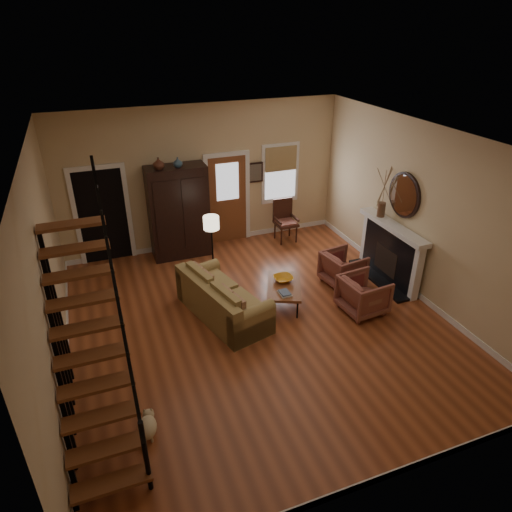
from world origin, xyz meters
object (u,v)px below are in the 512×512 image
object	(u,v)px
sofa	(223,298)
floor_lamp	(212,248)
coffee_table	(284,294)
armoire	(179,212)
armchair_right	(343,268)
armchair_left	(363,295)
side_chair	(286,221)

from	to	relation	value
sofa	floor_lamp	size ratio (longest dim) A/B	1.44
sofa	coffee_table	xyz separation A→B (m)	(1.20, -0.04, -0.17)
armoire	armchair_right	world-z (taller)	armoire
armchair_left	armchair_right	xyz separation A→B (m)	(0.17, 1.02, -0.01)
floor_lamp	side_chair	world-z (taller)	floor_lamp
armoire	side_chair	size ratio (longest dim) A/B	2.06
sofa	side_chair	size ratio (longest dim) A/B	1.98
coffee_table	side_chair	size ratio (longest dim) A/B	1.06
armchair_right	side_chair	size ratio (longest dim) A/B	0.75
armoire	side_chair	bearing A→B (deg)	-4.48
armchair_left	floor_lamp	size ratio (longest dim) A/B	0.56
floor_lamp	side_chair	xyz separation A→B (m)	(2.16, 1.11, -0.19)
armoire	sofa	world-z (taller)	armoire
armoire	floor_lamp	bearing A→B (deg)	-73.44
armchair_left	armchair_right	size ratio (longest dim) A/B	1.03
sofa	armoire	bearing A→B (deg)	78.59
coffee_table	armchair_left	bearing A→B (deg)	-30.38
armchair_left	armchair_right	world-z (taller)	armchair_left
armoire	floor_lamp	world-z (taller)	armoire
armoire	armchair_left	bearing A→B (deg)	-52.77
coffee_table	floor_lamp	world-z (taller)	floor_lamp
coffee_table	armchair_right	bearing A→B (deg)	10.58
armoire	armchair_right	distance (m)	3.81
side_chair	coffee_table	bearing A→B (deg)	-114.91
armchair_left	armoire	bearing A→B (deg)	31.70
sofa	floor_lamp	world-z (taller)	floor_lamp
armoire	armchair_right	size ratio (longest dim) A/B	2.76
armchair_right	floor_lamp	world-z (taller)	floor_lamp
armchair_left	side_chair	distance (m)	3.29
floor_lamp	side_chair	bearing A→B (deg)	27.17
armchair_right	floor_lamp	distance (m)	2.72
coffee_table	armchair_left	distance (m)	1.49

